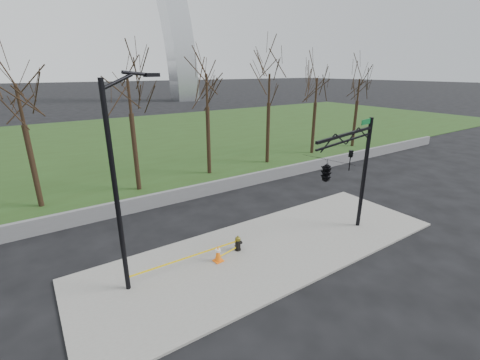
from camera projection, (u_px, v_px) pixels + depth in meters
ground at (271, 249)px, 15.59m from camera, size 500.00×500.00×0.00m
sidewalk at (271, 248)px, 15.58m from camera, size 18.00×6.00×0.10m
grass_strip at (115, 141)px, 39.15m from camera, size 120.00×40.00×0.06m
guardrail at (196, 191)px, 21.73m from camera, size 60.00×0.30×0.90m
tree_row at (173, 125)px, 23.77m from camera, size 46.63×4.00×8.69m
fire_hydrant at (238, 243)px, 15.25m from camera, size 0.47×0.30×0.75m
traffic_cone at (218, 253)px, 14.34m from camera, size 0.44×0.44×0.78m
street_light at (119, 176)px, 11.35m from camera, size 2.30×0.95×8.21m
traffic_signal_mast at (335, 167)px, 14.30m from camera, size 5.01×2.54×6.00m
caution_tape at (196, 256)px, 14.05m from camera, size 5.14×0.33×0.39m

